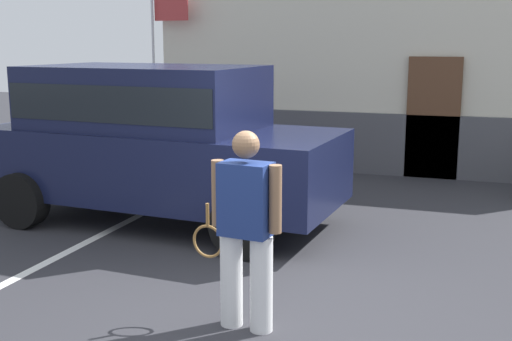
# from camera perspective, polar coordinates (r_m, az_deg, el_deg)

# --- Properties ---
(ground_plane) EXTENTS (40.00, 40.00, 0.00)m
(ground_plane) POSITION_cam_1_polar(r_m,az_deg,el_deg) (5.81, 0.45, -12.75)
(ground_plane) COLOR #2D2D33
(parking_stripe_0) EXTENTS (0.12, 4.40, 0.01)m
(parking_stripe_0) POSITION_cam_1_polar(r_m,az_deg,el_deg) (8.19, -14.08, -5.82)
(parking_stripe_0) COLOR silver
(parking_stripe_0) RESTS_ON ground_plane
(house_frontage) EXTENTS (8.45, 0.40, 3.45)m
(house_frontage) POSITION_cam_1_polar(r_m,az_deg,el_deg) (11.90, 10.95, 7.53)
(house_frontage) COLOR beige
(house_frontage) RESTS_ON ground_plane
(parked_suv) EXTENTS (4.72, 2.41, 2.05)m
(parked_suv) POSITION_cam_1_polar(r_m,az_deg,el_deg) (8.60, -8.77, 3.02)
(parked_suv) COLOR #141938
(parked_suv) RESTS_ON ground_plane
(tennis_player_man) EXTENTS (0.87, 0.30, 1.67)m
(tennis_player_man) POSITION_cam_1_polar(r_m,az_deg,el_deg) (5.33, -0.93, -5.10)
(tennis_player_man) COLOR white
(tennis_player_man) RESTS_ON ground_plane
(flag_pole) EXTENTS (0.80, 0.13, 3.24)m
(flag_pole) POSITION_cam_1_polar(r_m,az_deg,el_deg) (12.77, -8.26, 10.58)
(flag_pole) COLOR silver
(flag_pole) RESTS_ON ground_plane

